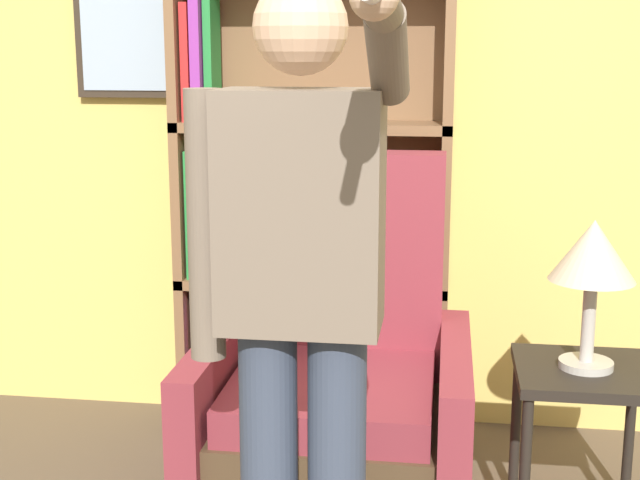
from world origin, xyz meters
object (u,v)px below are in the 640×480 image
person_standing (300,293)px  armchair (336,408)px  side_table (584,395)px  bookcase (286,215)px  table_lamp (593,258)px

person_standing → armchair: bearing=90.6°
armchair → side_table: bearing=-1.0°
bookcase → table_lamp: 1.33m
person_standing → side_table: person_standing is taller
table_lamp → bookcase: bearing=148.0°
armchair → table_lamp: armchair is taller
armchair → person_standing: bearing=-89.4°
person_standing → side_table: size_ratio=3.08×
armchair → table_lamp: (0.83, -0.01, 0.57)m
armchair → table_lamp: 1.00m
armchair → bookcase: bearing=113.4°
side_table → table_lamp: size_ratio=1.16×
bookcase → table_lamp: (1.13, -0.70, 0.02)m
side_table → armchair: bearing=179.0°
person_standing → side_table: bearing=43.4°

